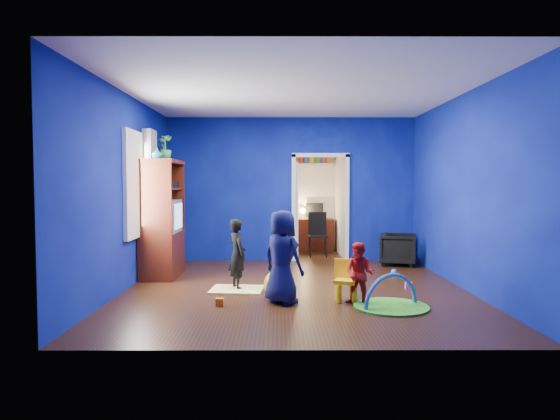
{
  "coord_description": "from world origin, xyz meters",
  "views": [
    {
      "loc": [
        -0.25,
        -7.35,
        1.56
      ],
      "look_at": [
        -0.22,
        0.4,
        1.15
      ],
      "focal_mm": 32.0,
      "sensor_mm": 36.0,
      "label": 1
    }
  ],
  "objects_px": {
    "tv_armoire": "(162,218)",
    "crt_tv": "(165,216)",
    "play_mat": "(391,307)",
    "folding_chair": "(318,235)",
    "vase": "(157,154)",
    "kid_chair": "(346,283)",
    "toddler_red": "(360,274)",
    "child_navy": "(282,257)",
    "study_desk": "(315,235)",
    "child_black": "(237,254)",
    "armchair": "(398,249)",
    "hopper_ball": "(278,284)"
  },
  "relations": [
    {
      "from": "tv_armoire",
      "to": "study_desk",
      "type": "height_order",
      "value": "tv_armoire"
    },
    {
      "from": "child_black",
      "to": "vase",
      "type": "relative_size",
      "value": 5.83
    },
    {
      "from": "toddler_red",
      "to": "play_mat",
      "type": "distance_m",
      "value": 0.56
    },
    {
      "from": "play_mat",
      "to": "folding_chair",
      "type": "bearing_deg",
      "value": 97.38
    },
    {
      "from": "toddler_red",
      "to": "vase",
      "type": "distance_m",
      "value": 3.83
    },
    {
      "from": "toddler_red",
      "to": "study_desk",
      "type": "bearing_deg",
      "value": 118.45
    },
    {
      "from": "crt_tv",
      "to": "hopper_ball",
      "type": "distance_m",
      "value": 2.67
    },
    {
      "from": "child_navy",
      "to": "kid_chair",
      "type": "relative_size",
      "value": 2.44
    },
    {
      "from": "kid_chair",
      "to": "tv_armoire",
      "type": "bearing_deg",
      "value": 166.06
    },
    {
      "from": "folding_chair",
      "to": "kid_chair",
      "type": "bearing_deg",
      "value": -89.34
    },
    {
      "from": "toddler_red",
      "to": "vase",
      "type": "xyz_separation_m",
      "value": [
        -3.0,
        1.72,
        1.64
      ]
    },
    {
      "from": "child_black",
      "to": "study_desk",
      "type": "xyz_separation_m",
      "value": [
        1.46,
        4.3,
        -0.15
      ]
    },
    {
      "from": "armchair",
      "to": "study_desk",
      "type": "distance_m",
      "value": 2.55
    },
    {
      "from": "toddler_red",
      "to": "crt_tv",
      "type": "xyz_separation_m",
      "value": [
        -2.96,
        2.02,
        0.61
      ]
    },
    {
      "from": "toddler_red",
      "to": "kid_chair",
      "type": "relative_size",
      "value": 1.62
    },
    {
      "from": "tv_armoire",
      "to": "kid_chair",
      "type": "relative_size",
      "value": 3.92
    },
    {
      "from": "vase",
      "to": "study_desk",
      "type": "height_order",
      "value": "vase"
    },
    {
      "from": "tv_armoire",
      "to": "hopper_ball",
      "type": "height_order",
      "value": "tv_armoire"
    },
    {
      "from": "kid_chair",
      "to": "folding_chair",
      "type": "height_order",
      "value": "folding_chair"
    },
    {
      "from": "tv_armoire",
      "to": "crt_tv",
      "type": "bearing_deg",
      "value": 0.0
    },
    {
      "from": "child_navy",
      "to": "hopper_ball",
      "type": "distance_m",
      "value": 0.48
    },
    {
      "from": "crt_tv",
      "to": "study_desk",
      "type": "distance_m",
      "value": 4.31
    },
    {
      "from": "child_black",
      "to": "hopper_ball",
      "type": "height_order",
      "value": "child_black"
    },
    {
      "from": "armchair",
      "to": "kid_chair",
      "type": "height_order",
      "value": "armchair"
    },
    {
      "from": "child_black",
      "to": "kid_chair",
      "type": "relative_size",
      "value": 2.09
    },
    {
      "from": "armchair",
      "to": "folding_chair",
      "type": "bearing_deg",
      "value": 66.4
    },
    {
      "from": "crt_tv",
      "to": "play_mat",
      "type": "relative_size",
      "value": 0.74
    },
    {
      "from": "tv_armoire",
      "to": "hopper_ball",
      "type": "bearing_deg",
      "value": -40.43
    },
    {
      "from": "vase",
      "to": "kid_chair",
      "type": "distance_m",
      "value": 3.7
    },
    {
      "from": "toddler_red",
      "to": "crt_tv",
      "type": "distance_m",
      "value": 3.64
    },
    {
      "from": "kid_chair",
      "to": "study_desk",
      "type": "distance_m",
      "value": 5.06
    },
    {
      "from": "hopper_ball",
      "to": "armchair",
      "type": "bearing_deg",
      "value": 50.69
    },
    {
      "from": "child_navy",
      "to": "tv_armoire",
      "type": "xyz_separation_m",
      "value": [
        -2.01,
        1.92,
        0.37
      ]
    },
    {
      "from": "child_black",
      "to": "vase",
      "type": "xyz_separation_m",
      "value": [
        -1.35,
        0.75,
        1.53
      ]
    },
    {
      "from": "tv_armoire",
      "to": "crt_tv",
      "type": "relative_size",
      "value": 2.8
    },
    {
      "from": "tv_armoire",
      "to": "play_mat",
      "type": "xyz_separation_m",
      "value": [
        3.38,
        -2.16,
        -0.97
      ]
    },
    {
      "from": "tv_armoire",
      "to": "folding_chair",
      "type": "relative_size",
      "value": 2.13
    },
    {
      "from": "crt_tv",
      "to": "armchair",
      "type": "bearing_deg",
      "value": 15.18
    },
    {
      "from": "vase",
      "to": "kid_chair",
      "type": "xyz_separation_m",
      "value": [
        2.85,
        -1.52,
        -1.8
      ]
    },
    {
      "from": "study_desk",
      "to": "tv_armoire",
      "type": "bearing_deg",
      "value": -130.85
    },
    {
      "from": "vase",
      "to": "crt_tv",
      "type": "bearing_deg",
      "value": 82.41
    },
    {
      "from": "child_black",
      "to": "tv_armoire",
      "type": "distance_m",
      "value": 1.77
    },
    {
      "from": "vase",
      "to": "child_navy",
      "type": "bearing_deg",
      "value": -38.86
    },
    {
      "from": "vase",
      "to": "hopper_ball",
      "type": "relative_size",
      "value": 0.45
    },
    {
      "from": "child_navy",
      "to": "kid_chair",
      "type": "xyz_separation_m",
      "value": [
        0.85,
        0.1,
        -0.36
      ]
    },
    {
      "from": "crt_tv",
      "to": "folding_chair",
      "type": "bearing_deg",
      "value": 39.55
    },
    {
      "from": "vase",
      "to": "kid_chair",
      "type": "height_order",
      "value": "vase"
    },
    {
      "from": "crt_tv",
      "to": "folding_chair",
      "type": "distance_m",
      "value": 3.63
    },
    {
      "from": "kid_chair",
      "to": "folding_chair",
      "type": "relative_size",
      "value": 0.54
    },
    {
      "from": "child_black",
      "to": "hopper_ball",
      "type": "xyz_separation_m",
      "value": [
        0.61,
        -0.61,
        -0.32
      ]
    }
  ]
}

